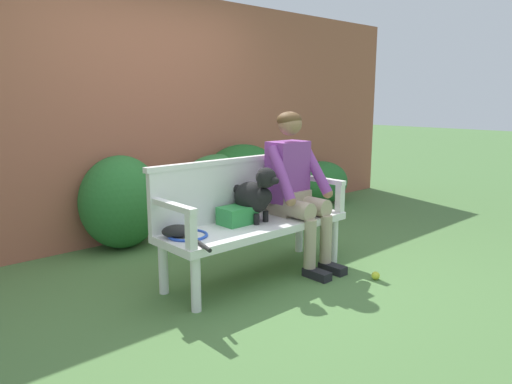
{
  "coord_description": "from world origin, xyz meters",
  "views": [
    {
      "loc": [
        -2.49,
        -2.74,
        1.43
      ],
      "look_at": [
        0.0,
        0.0,
        0.7
      ],
      "focal_mm": 33.46,
      "sensor_mm": 36.0,
      "label": 1
    }
  ],
  "objects_px": {
    "person_seated": "(295,183)",
    "baseball_glove": "(177,231)",
    "dog_on_bench": "(255,194)",
    "sports_bag": "(237,215)",
    "tennis_ball": "(376,276)",
    "tennis_racket": "(189,236)",
    "garden_bench": "(256,230)"
  },
  "relations": [
    {
      "from": "person_seated",
      "to": "sports_bag",
      "type": "distance_m",
      "value": 0.61
    },
    {
      "from": "tennis_racket",
      "to": "baseball_glove",
      "type": "distance_m",
      "value": 0.09
    },
    {
      "from": "dog_on_bench",
      "to": "sports_bag",
      "type": "height_order",
      "value": "dog_on_bench"
    },
    {
      "from": "garden_bench",
      "to": "sports_bag",
      "type": "bearing_deg",
      "value": 151.97
    },
    {
      "from": "dog_on_bench",
      "to": "tennis_racket",
      "type": "distance_m",
      "value": 0.68
    },
    {
      "from": "tennis_racket",
      "to": "sports_bag",
      "type": "bearing_deg",
      "value": 6.6
    },
    {
      "from": "garden_bench",
      "to": "person_seated",
      "type": "bearing_deg",
      "value": -2.32
    },
    {
      "from": "dog_on_bench",
      "to": "garden_bench",
      "type": "bearing_deg",
      "value": -120.31
    },
    {
      "from": "person_seated",
      "to": "tennis_ball",
      "type": "height_order",
      "value": "person_seated"
    },
    {
      "from": "person_seated",
      "to": "tennis_ball",
      "type": "distance_m",
      "value": 1.0
    },
    {
      "from": "garden_bench",
      "to": "baseball_glove",
      "type": "bearing_deg",
      "value": 173.62
    },
    {
      "from": "tennis_ball",
      "to": "tennis_racket",
      "type": "bearing_deg",
      "value": 151.11
    },
    {
      "from": "tennis_ball",
      "to": "baseball_glove",
      "type": "bearing_deg",
      "value": 150.09
    },
    {
      "from": "dog_on_bench",
      "to": "sports_bag",
      "type": "xyz_separation_m",
      "value": [
        -0.15,
        0.05,
        -0.16
      ]
    },
    {
      "from": "person_seated",
      "to": "sports_bag",
      "type": "height_order",
      "value": "person_seated"
    },
    {
      "from": "sports_bag",
      "to": "tennis_racket",
      "type": "bearing_deg",
      "value": -173.4
    },
    {
      "from": "person_seated",
      "to": "tennis_racket",
      "type": "height_order",
      "value": "person_seated"
    },
    {
      "from": "person_seated",
      "to": "baseball_glove",
      "type": "height_order",
      "value": "person_seated"
    },
    {
      "from": "person_seated",
      "to": "sports_bag",
      "type": "relative_size",
      "value": 4.73
    },
    {
      "from": "tennis_racket",
      "to": "tennis_ball",
      "type": "relative_size",
      "value": 8.82
    },
    {
      "from": "tennis_racket",
      "to": "baseball_glove",
      "type": "height_order",
      "value": "baseball_glove"
    },
    {
      "from": "dog_on_bench",
      "to": "baseball_glove",
      "type": "bearing_deg",
      "value": 175.29
    },
    {
      "from": "tennis_racket",
      "to": "tennis_ball",
      "type": "bearing_deg",
      "value": -28.89
    },
    {
      "from": "garden_bench",
      "to": "tennis_ball",
      "type": "distance_m",
      "value": 1.03
    },
    {
      "from": "person_seated",
      "to": "sports_bag",
      "type": "xyz_separation_m",
      "value": [
        -0.57,
        0.09,
        -0.2
      ]
    },
    {
      "from": "baseball_glove",
      "to": "sports_bag",
      "type": "bearing_deg",
      "value": 34.02
    },
    {
      "from": "sports_bag",
      "to": "tennis_ball",
      "type": "relative_size",
      "value": 4.24
    },
    {
      "from": "person_seated",
      "to": "baseball_glove",
      "type": "xyz_separation_m",
      "value": [
        -1.12,
        0.09,
        -0.23
      ]
    },
    {
      "from": "sports_bag",
      "to": "tennis_ball",
      "type": "bearing_deg",
      "value": -44.14
    },
    {
      "from": "dog_on_bench",
      "to": "baseball_glove",
      "type": "xyz_separation_m",
      "value": [
        -0.7,
        0.06,
        -0.18
      ]
    },
    {
      "from": "baseball_glove",
      "to": "tennis_ball",
      "type": "relative_size",
      "value": 3.33
    },
    {
      "from": "garden_bench",
      "to": "sports_bag",
      "type": "relative_size",
      "value": 5.86
    }
  ]
}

